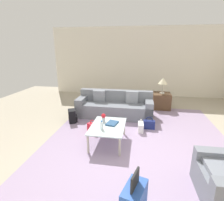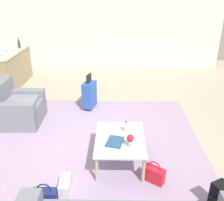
% 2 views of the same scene
% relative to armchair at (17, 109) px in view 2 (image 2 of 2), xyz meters
% --- Properties ---
extents(ground_plane, '(12.00, 12.00, 0.00)m').
position_rel_armchair_xyz_m(ground_plane, '(-0.90, -1.67, -0.30)').
color(ground_plane, '#A89E89').
extents(wall_right, '(0.12, 8.00, 3.10)m').
position_rel_armchair_xyz_m(wall_right, '(4.16, -1.67, 1.25)').
color(wall_right, silver).
rests_on(wall_right, ground).
extents(area_rug, '(5.20, 4.40, 0.01)m').
position_rel_armchair_xyz_m(area_rug, '(-1.50, -1.47, -0.30)').
color(area_rug, '#9984A3').
rests_on(area_rug, ground).
extents(armchair, '(0.94, 0.89, 0.90)m').
position_rel_armchair_xyz_m(armchair, '(0.00, 0.00, 0.00)').
color(armchair, slate).
rests_on(armchair, ground).
extents(coffee_table, '(1.06, 0.78, 0.45)m').
position_rel_armchair_xyz_m(coffee_table, '(-1.30, -2.17, 0.09)').
color(coffee_table, silver).
rests_on(coffee_table, ground).
extents(water_bottle, '(0.06, 0.06, 0.20)m').
position_rel_armchair_xyz_m(water_bottle, '(-1.10, -2.27, 0.24)').
color(water_bottle, silver).
rests_on(water_bottle, coffee_table).
extents(coffee_table_book, '(0.35, 0.30, 0.03)m').
position_rel_armchair_xyz_m(coffee_table_book, '(-1.42, -2.09, 0.16)').
color(coffee_table_book, navy).
rests_on(coffee_table_book, coffee_table).
extents(flower_vase, '(0.11, 0.11, 0.21)m').
position_rel_armchair_xyz_m(flower_vase, '(-1.52, -2.32, 0.27)').
color(flower_vase, '#B2B7BC').
rests_on(flower_vase, coffee_table).
extents(bar_console, '(1.87, 0.58, 0.99)m').
position_rel_armchair_xyz_m(bar_console, '(2.20, 0.93, 0.21)').
color(bar_console, '#937F60').
rests_on(bar_console, ground).
extents(wine_glass_left_of_centre, '(0.08, 0.08, 0.15)m').
position_rel_armchair_xyz_m(wine_glass_left_of_centre, '(1.99, 0.89, 0.79)').
color(wine_glass_left_of_centre, silver).
rests_on(wine_glass_left_of_centre, bar_console).
extents(wine_glass_right_of_centre, '(0.08, 0.08, 0.15)m').
position_rel_armchair_xyz_m(wine_glass_right_of_centre, '(2.41, 0.93, 0.79)').
color(wine_glass_right_of_centre, silver).
rests_on(wine_glass_right_of_centre, bar_console).
extents(wine_glass_rightmost, '(0.08, 0.08, 0.15)m').
position_rel_armchair_xyz_m(wine_glass_rightmost, '(2.84, 0.90, 0.79)').
color(wine_glass_rightmost, silver).
rests_on(wine_glass_rightmost, bar_console).
extents(wine_bottle_clear, '(0.07, 0.07, 0.30)m').
position_rel_armchair_xyz_m(wine_bottle_clear, '(1.65, 0.82, 0.80)').
color(wine_bottle_clear, silver).
rests_on(wine_bottle_clear, bar_console).
extents(wine_bottle_green, '(0.07, 0.07, 0.30)m').
position_rel_armchair_xyz_m(wine_bottle_green, '(2.75, 0.82, 0.80)').
color(wine_bottle_green, '#194C23').
rests_on(wine_bottle_green, bar_console).
extents(suitcase_blue, '(0.45, 0.33, 0.85)m').
position_rel_armchair_xyz_m(suitcase_blue, '(0.70, -1.47, 0.05)').
color(suitcase_blue, '#2851AD').
rests_on(suitcase_blue, ground).
extents(handbag_white, '(0.33, 0.16, 0.36)m').
position_rel_armchair_xyz_m(handbag_white, '(-2.03, -1.41, -0.17)').
color(handbag_white, white).
rests_on(handbag_white, ground).
extents(handbag_red, '(0.29, 0.34, 0.36)m').
position_rel_armchair_xyz_m(handbag_red, '(-1.76, -2.67, -0.17)').
color(handbag_red, red).
rests_on(handbag_red, ground).
extents(handbag_navy, '(0.14, 0.32, 0.36)m').
position_rel_armchair_xyz_m(handbag_navy, '(-2.24, -1.18, -0.17)').
color(handbag_navy, navy).
rests_on(handbag_navy, ground).
extents(backpack_black, '(0.36, 0.34, 0.40)m').
position_rel_armchair_xyz_m(backpack_black, '(-2.30, -3.46, -0.11)').
color(backpack_black, black).
rests_on(backpack_black, ground).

